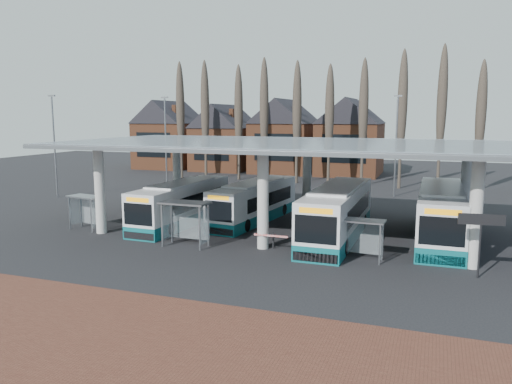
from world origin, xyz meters
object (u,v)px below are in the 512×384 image
(bus_0, at_px, (183,204))
(shelter_1, at_px, (186,214))
(bus_2, at_px, (338,214))
(bus_1, at_px, (255,202))
(bus_3, at_px, (441,215))
(shelter_2, at_px, (362,231))
(shelter_0, at_px, (87,205))

(bus_0, bearing_deg, shelter_1, -58.47)
(bus_2, bearing_deg, shelter_1, -148.36)
(bus_1, xyz_separation_m, shelter_1, (-1.46, -8.61, 0.60))
(bus_0, bearing_deg, bus_3, 5.62)
(shelter_2, bearing_deg, shelter_0, 178.87)
(bus_3, xyz_separation_m, shelter_1, (-15.09, -7.16, 0.39))
(bus_0, relative_size, shelter_1, 3.80)
(bus_0, height_order, bus_3, bus_3)
(bus_1, height_order, bus_2, bus_2)
(shelter_0, bearing_deg, bus_0, 46.98)
(bus_1, height_order, shelter_2, bus_1)
(shelter_0, bearing_deg, shelter_1, -0.01)
(bus_0, relative_size, shelter_2, 4.50)
(bus_2, bearing_deg, shelter_2, -63.83)
(bus_3, relative_size, shelter_1, 4.18)
(bus_1, distance_m, shelter_2, 12.40)
(bus_1, bearing_deg, shelter_0, -140.41)
(shelter_1, height_order, shelter_2, shelter_1)
(bus_0, height_order, bus_1, bus_0)
(bus_1, distance_m, bus_2, 7.89)
(shelter_2, bearing_deg, bus_0, 162.09)
(bus_3, xyz_separation_m, shelter_0, (-24.01, -5.45, 0.11))
(bus_3, height_order, shelter_2, bus_3)
(bus_3, distance_m, shelter_2, 7.83)
(bus_3, distance_m, shelter_0, 24.62)
(shelter_0, bearing_deg, shelter_2, 7.51)
(bus_0, bearing_deg, bus_2, -1.17)
(bus_2, height_order, shelter_0, bus_2)
(bus_3, relative_size, shelter_0, 4.50)
(bus_0, distance_m, bus_1, 5.60)
(shelter_1, bearing_deg, shelter_2, 3.23)
(bus_0, xyz_separation_m, shelter_2, (14.25, -5.22, 0.20))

